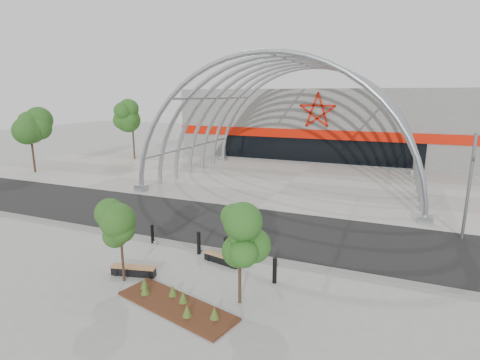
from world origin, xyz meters
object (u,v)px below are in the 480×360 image
(street_tree_1, at_px, (240,238))
(bollard_2, at_px, (239,246))
(bench_0, at_px, (134,271))
(bench_1, at_px, (222,259))
(signal_pole, at_px, (469,185))
(street_tree_0, at_px, (120,227))

(street_tree_1, bearing_deg, bollard_2, 113.02)
(bench_0, distance_m, bench_1, 3.81)
(signal_pole, relative_size, bench_1, 2.98)
(street_tree_0, height_order, bench_1, street_tree_0)
(street_tree_1, bearing_deg, bench_0, 177.09)
(bench_0, relative_size, bench_1, 1.05)
(signal_pole, distance_m, bench_0, 16.73)
(bench_1, distance_m, bollard_2, 1.05)
(street_tree_1, bearing_deg, bench_1, 126.26)
(street_tree_1, xyz_separation_m, bench_0, (-4.89, 0.25, -2.28))
(street_tree_0, bearing_deg, bollard_2, 48.42)
(signal_pole, height_order, bench_1, signal_pole)
(street_tree_0, distance_m, bench_0, 2.17)
(bench_0, distance_m, bollard_2, 4.75)
(street_tree_1, distance_m, bench_0, 5.40)
(bench_0, xyz_separation_m, bench_1, (2.91, 2.45, -0.01))
(signal_pole, distance_m, street_tree_0, 16.90)
(bench_0, bearing_deg, signal_pole, 36.56)
(street_tree_0, xyz_separation_m, bollard_2, (3.43, 3.87, -1.77))
(signal_pole, xyz_separation_m, bench_0, (-13.26, -9.84, -2.70))
(bench_1, bearing_deg, bench_0, -139.85)
(bench_1, bearing_deg, bollard_2, 62.57)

